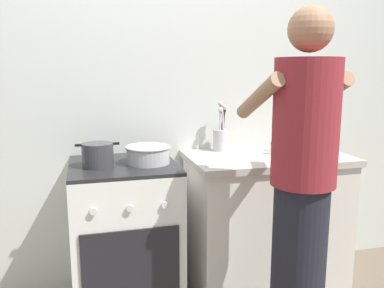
{
  "coord_description": "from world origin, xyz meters",
  "views": [
    {
      "loc": [
        -0.54,
        -2.08,
        1.42
      ],
      "look_at": [
        0.05,
        0.12,
        1.0
      ],
      "focal_mm": 37.08,
      "sensor_mm": 36.0,
      "label": 1
    }
  ],
  "objects_px": {
    "pot": "(98,155)",
    "oil_bottle": "(292,138)",
    "mixing_bowl": "(148,154)",
    "spice_bottle": "(274,148)",
    "stove_range": "(126,238)",
    "person": "(301,192)",
    "utensil_crock": "(221,135)"
  },
  "relations": [
    {
      "from": "mixing_bowl",
      "to": "spice_bottle",
      "type": "distance_m",
      "value": 0.81
    },
    {
      "from": "pot",
      "to": "mixing_bowl",
      "type": "xyz_separation_m",
      "value": [
        0.28,
        0.01,
        -0.01
      ]
    },
    {
      "from": "utensil_crock",
      "to": "oil_bottle",
      "type": "relative_size",
      "value": 1.42
    },
    {
      "from": "mixing_bowl",
      "to": "person",
      "type": "relative_size",
      "value": 0.15
    },
    {
      "from": "pot",
      "to": "oil_bottle",
      "type": "xyz_separation_m",
      "value": [
        1.23,
        0.08,
        0.03
      ]
    },
    {
      "from": "stove_range",
      "to": "utensil_crock",
      "type": "bearing_deg",
      "value": 17.47
    },
    {
      "from": "pot",
      "to": "mixing_bowl",
      "type": "height_order",
      "value": "pot"
    },
    {
      "from": "spice_bottle",
      "to": "oil_bottle",
      "type": "relative_size",
      "value": 0.34
    },
    {
      "from": "pot",
      "to": "utensil_crock",
      "type": "bearing_deg",
      "value": 17.1
    },
    {
      "from": "mixing_bowl",
      "to": "spice_bottle",
      "type": "xyz_separation_m",
      "value": [
        0.81,
        0.05,
        -0.02
      ]
    },
    {
      "from": "mixing_bowl",
      "to": "oil_bottle",
      "type": "xyz_separation_m",
      "value": [
        0.95,
        0.07,
        0.04
      ]
    },
    {
      "from": "utensil_crock",
      "to": "spice_bottle",
      "type": "distance_m",
      "value": 0.35
    },
    {
      "from": "spice_bottle",
      "to": "oil_bottle",
      "type": "xyz_separation_m",
      "value": [
        0.14,
        0.02,
        0.06
      ]
    },
    {
      "from": "mixing_bowl",
      "to": "spice_bottle",
      "type": "height_order",
      "value": "mixing_bowl"
    },
    {
      "from": "stove_range",
      "to": "pot",
      "type": "xyz_separation_m",
      "value": [
        -0.14,
        -0.04,
        0.52
      ]
    },
    {
      "from": "stove_range",
      "to": "spice_bottle",
      "type": "distance_m",
      "value": 1.07
    },
    {
      "from": "stove_range",
      "to": "mixing_bowl",
      "type": "distance_m",
      "value": 0.53
    },
    {
      "from": "spice_bottle",
      "to": "pot",
      "type": "bearing_deg",
      "value": -176.95
    },
    {
      "from": "utensil_crock",
      "to": "person",
      "type": "relative_size",
      "value": 0.19
    },
    {
      "from": "stove_range",
      "to": "spice_bottle",
      "type": "relative_size",
      "value": 11.44
    },
    {
      "from": "spice_bottle",
      "to": "utensil_crock",
      "type": "bearing_deg",
      "value": 147.05
    },
    {
      "from": "utensil_crock",
      "to": "stove_range",
      "type": "bearing_deg",
      "value": -162.53
    },
    {
      "from": "spice_bottle",
      "to": "person",
      "type": "height_order",
      "value": "person"
    },
    {
      "from": "stove_range",
      "to": "person",
      "type": "relative_size",
      "value": 0.53
    },
    {
      "from": "stove_range",
      "to": "person",
      "type": "distance_m",
      "value": 1.08
    },
    {
      "from": "pot",
      "to": "oil_bottle",
      "type": "distance_m",
      "value": 1.23
    },
    {
      "from": "spice_bottle",
      "to": "person",
      "type": "relative_size",
      "value": 0.05
    },
    {
      "from": "pot",
      "to": "mixing_bowl",
      "type": "bearing_deg",
      "value": 2.37
    },
    {
      "from": "stove_range",
      "to": "mixing_bowl",
      "type": "relative_size",
      "value": 3.46
    },
    {
      "from": "stove_range",
      "to": "utensil_crock",
      "type": "xyz_separation_m",
      "value": [
        0.66,
        0.21,
        0.55
      ]
    },
    {
      "from": "pot",
      "to": "stove_range",
      "type": "bearing_deg",
      "value": 15.34
    },
    {
      "from": "person",
      "to": "spice_bottle",
      "type": "bearing_deg",
      "value": 74.59
    }
  ]
}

